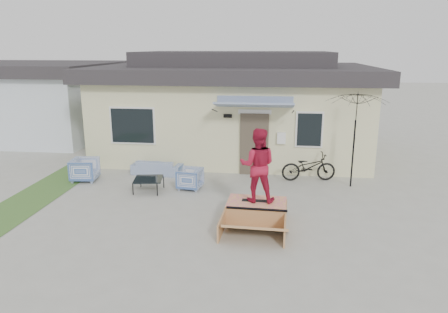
# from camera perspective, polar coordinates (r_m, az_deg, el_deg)

# --- Properties ---
(ground) EXTENTS (90.00, 90.00, 0.00)m
(ground) POSITION_cam_1_polar(r_m,az_deg,el_deg) (10.36, -2.89, -9.45)
(ground) COLOR #9C9B91
(ground) RESTS_ON ground
(grass_strip) EXTENTS (1.40, 8.00, 0.01)m
(grass_strip) POSITION_cam_1_polar(r_m,az_deg,el_deg) (13.88, -23.12, -4.28)
(grass_strip) COLOR #3B622B
(grass_strip) RESTS_ON ground
(house) EXTENTS (10.80, 8.49, 4.10)m
(house) POSITION_cam_1_polar(r_m,az_deg,el_deg) (17.53, 1.48, 7.16)
(house) COLOR beige
(house) RESTS_ON ground
(neighbor_house) EXTENTS (8.60, 7.60, 3.50)m
(neighbor_house) POSITION_cam_1_polar(r_m,az_deg,el_deg) (22.94, -25.31, 7.16)
(neighbor_house) COLOR silver
(neighbor_house) RESTS_ON ground
(loveseat) EXTENTS (1.73, 0.63, 0.66)m
(loveseat) POSITION_cam_1_polar(r_m,az_deg,el_deg) (14.52, -9.08, -1.09)
(loveseat) COLOR #305296
(loveseat) RESTS_ON ground
(armchair_left) EXTENTS (0.84, 0.88, 0.82)m
(armchair_left) POSITION_cam_1_polar(r_m,az_deg,el_deg) (14.34, -18.38, -1.55)
(armchair_left) COLOR #305296
(armchair_left) RESTS_ON ground
(armchair_right) EXTENTS (0.74, 0.78, 0.71)m
(armchair_right) POSITION_cam_1_polar(r_m,az_deg,el_deg) (12.89, -4.67, -2.87)
(armchair_right) COLOR #305296
(armchair_right) RESTS_ON ground
(coffee_table) EXTENTS (0.94, 0.94, 0.41)m
(coffee_table) POSITION_cam_1_polar(r_m,az_deg,el_deg) (12.87, -10.20, -3.81)
(coffee_table) COLOR black
(coffee_table) RESTS_ON ground
(bicycle) EXTENTS (1.83, 0.88, 1.12)m
(bicycle) POSITION_cam_1_polar(r_m,az_deg,el_deg) (13.85, 11.43, -0.99)
(bicycle) COLOR black
(bicycle) RESTS_ON ground
(patio_umbrella) EXTENTS (2.25, 2.16, 2.20)m
(patio_umbrella) POSITION_cam_1_polar(r_m,az_deg,el_deg) (13.32, 17.33, 3.26)
(patio_umbrella) COLOR black
(patio_umbrella) RESTS_ON ground
(skate_ramp) EXTENTS (1.54, 2.01, 0.49)m
(skate_ramp) POSITION_cam_1_polar(r_m,az_deg,el_deg) (10.64, 4.43, -7.39)
(skate_ramp) COLOR #AE7949
(skate_ramp) RESTS_ON ground
(skateboard) EXTENTS (0.75, 0.21, 0.05)m
(skateboard) POSITION_cam_1_polar(r_m,az_deg,el_deg) (10.59, 4.48, -5.95)
(skateboard) COLOR black
(skateboard) RESTS_ON skate_ramp
(skater) EXTENTS (0.91, 0.71, 1.84)m
(skater) POSITION_cam_1_polar(r_m,az_deg,el_deg) (10.29, 4.59, -1.04)
(skater) COLOR #A71733
(skater) RESTS_ON skateboard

